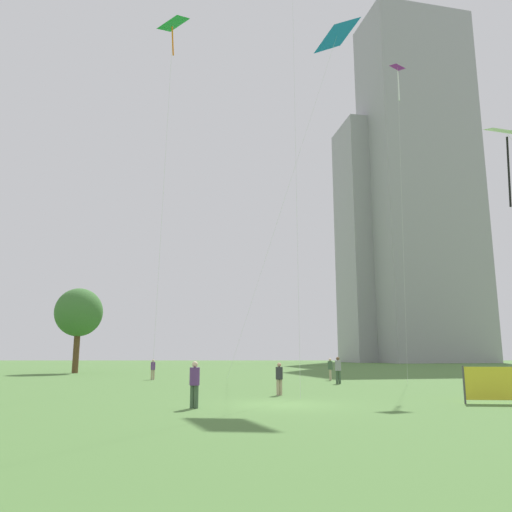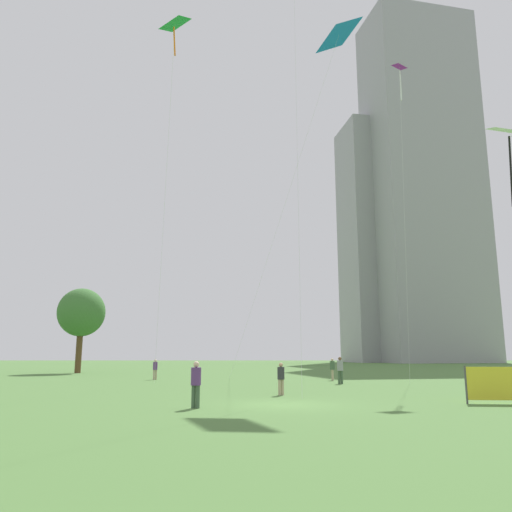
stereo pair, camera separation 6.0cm
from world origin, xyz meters
name	(u,v)px [view 1 (the left image)]	position (x,y,z in m)	size (l,w,h in m)	color
ground	(283,405)	(0.00, 0.00, 0.00)	(280.00, 280.00, 0.00)	#4C7538
person_standing_0	(153,368)	(-9.11, 19.83, 0.91)	(0.35, 0.35, 1.58)	tan
person_standing_1	(279,376)	(0.10, 4.68, 0.90)	(0.35, 0.35, 1.57)	tan
person_standing_2	(338,368)	(4.61, 14.25, 1.04)	(0.40, 0.40, 1.80)	#3F593F
person_standing_3	(195,381)	(-3.41, -1.36, 0.99)	(0.38, 0.38, 1.72)	#3F593F
person_standing_5	(330,368)	(4.77, 18.88, 0.96)	(0.37, 0.37, 1.67)	tan
kite_flying_0	(336,37)	(5.41, 15.14, 26.86)	(10.48, 8.83, 27.86)	silver
kite_flying_1	(173,28)	(-6.58, 9.18, 23.39)	(2.83, 7.73, 24.21)	silver
kite_flying_3	(398,77)	(10.69, 16.81, 24.36)	(1.92, 2.80, 25.53)	silver
kite_flying_4	(506,138)	(11.56, 2.76, 12.68)	(9.11, 2.15, 13.55)	silver
park_tree_0	(79,313)	(-20.10, 33.95, 6.38)	(5.04, 5.04, 9.03)	brown
distant_highrise_0	(420,182)	(40.22, 98.00, 43.94)	(25.49, 15.84, 87.89)	#939399
distant_highrise_1	(377,240)	(30.37, 104.51, 30.47)	(17.42, 14.70, 60.93)	#939399
event_banner	(497,384)	(8.77, 0.22, 0.81)	(2.65, 0.33, 1.53)	#4C4C4C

